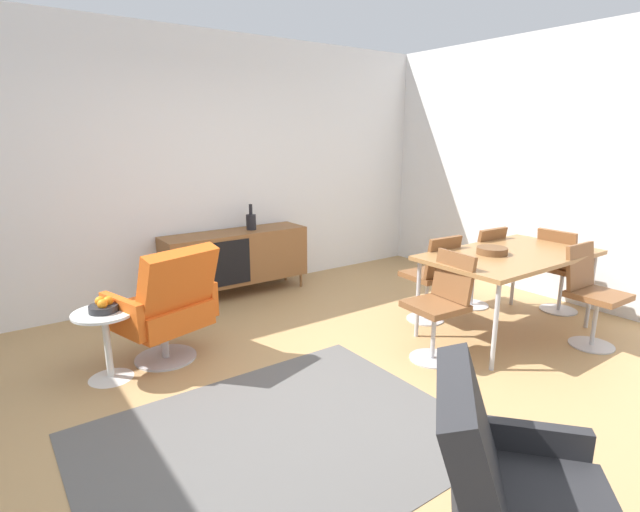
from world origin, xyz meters
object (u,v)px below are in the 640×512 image
Objects in this scene: sideboard at (236,257)px; lounge_chair_red at (167,305)px; dining_chair_front_right at (591,291)px; side_table_round at (107,337)px; fruit_bowl at (103,306)px; dining_chair_back_right at (479,264)px; dining_chair_far_end at (560,267)px; dining_chair_back_left at (432,275)px; vase_cobalt at (251,221)px; wooden_bowl_on_table at (492,251)px; dining_chair_near_window at (441,302)px; dining_table at (510,258)px; armchair_black_shell at (518,507)px.

lounge_chair_red is at bearing -134.55° from sideboard.
dining_chair_front_right reaches higher than side_table_round.
dining_chair_front_right is 4.28× the size of fruit_bowl.
dining_chair_back_right is 0.78m from dining_chair_far_end.
dining_chair_back_left is 2.83m from side_table_round.
vase_cobalt is 0.33× the size of dining_chair_back_right.
dining_chair_front_right is at bearing -50.75° from wooden_bowl_on_table.
wooden_bowl_on_table is at bearing 6.15° from dining_chair_near_window.
sideboard is at bearing 119.86° from wooden_bowl_on_table.
dining_chair_back_left is 1.65× the size of side_table_round.
dining_table is (1.49, -2.38, 0.26)m from sideboard.
dining_chair_near_window is (0.60, -2.39, 0.03)m from sideboard.
dining_chair_back_right is at bearing 90.24° from dining_chair_front_right.
sideboard is 0.43m from vase_cobalt.
dining_chair_far_end is 0.78m from dining_chair_front_right.
fruit_bowl is (-3.11, 1.17, -0.14)m from dining_table.
lounge_chair_red is 4.73× the size of fruit_bowl.
dining_table is at bearing 122.15° from dining_chair_front_right.
lounge_chair_red is at bearing -139.04° from vase_cobalt.
dining_chair_front_right is at bearing -133.90° from dining_chair_far_end.
armchair_black_shell is at bearing -145.64° from dining_table.
wooden_bowl_on_table is 3.15m from fruit_bowl.
lounge_chair_red reaches higher than fruit_bowl.
dining_chair_back_left is at bearing 111.23° from wooden_bowl_on_table.
dining_chair_back_left reaches higher than fruit_bowl.
dining_chair_front_right is at bearing -30.15° from lounge_chair_red.
dining_chair_far_end and dining_chair_back_left have the same top height.
fruit_bowl is (-1.62, -1.21, 0.12)m from sideboard.
armchair_black_shell is at bearing -102.11° from sideboard.
dining_chair_far_end is 1.00× the size of dining_chair_front_right.
dining_chair_front_right is (0.52, -0.63, -0.30)m from wooden_bowl_on_table.
side_table_round is at bearing 167.46° from dining_chair_back_left.
sideboard is 5.63× the size of vase_cobalt.
vase_cobalt reaches higher than wooden_bowl_on_table.
wooden_bowl_on_table is at bearing 176.02° from dining_chair_far_end.
sideboard is 2.03m from side_table_round.
dining_chair_far_end reaches higher than fruit_bowl.
side_table_round is at bearing 153.45° from dining_chair_front_right.
dining_chair_front_right is at bearing -57.94° from sideboard.
lounge_chair_red is (-3.55, 1.19, -0.00)m from dining_chair_far_end.
dining_chair_near_window is 1.65× the size of side_table_round.
dining_chair_back_right is at bearing -0.00° from dining_chair_back_left.
dining_chair_back_left is at bearing 180.00° from dining_chair_back_right.
side_table_round is at bearing 169.94° from dining_chair_back_right.
dining_chair_back_left reaches higher than sideboard.
wooden_bowl_on_table is 0.27× the size of armchair_black_shell.
vase_cobalt is 3.39m from dining_chair_front_right.
sideboard is 1.87× the size of dining_chair_front_right.
side_table_round is at bearing 159.55° from wooden_bowl_on_table.
dining_chair_back_right and dining_chair_back_left have the same top height.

